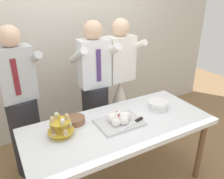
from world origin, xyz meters
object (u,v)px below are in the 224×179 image
Objects in this scene: plate_stack at (158,105)px; person_guest at (23,114)px; dessert_table at (120,130)px; person_bride at (119,104)px; main_cake_tray at (119,120)px; cupcake_stand at (60,127)px; person_groom at (95,99)px; round_cake at (75,121)px.

plate_stack is 0.13× the size of person_guest.
plate_stack is 1.43m from person_guest.
person_bride reaches higher than dessert_table.
main_cake_tray is 2.01× the size of plate_stack.
cupcake_stand is 0.82m from person_groom.
person_bride is (0.77, 0.47, -0.22)m from round_cake.
person_groom is at bearing 127.43° from plate_stack.
cupcake_stand is at bearing -136.71° from person_groom.
person_guest reaches higher than plate_stack.
cupcake_stand is 0.53× the size of main_cake_tray.
cupcake_stand reaches higher than main_cake_tray.
plate_stack is (0.51, 0.06, 0.12)m from dessert_table.
plate_stack reaches higher than dessert_table.
cupcake_stand is at bearing 177.85° from plate_stack.
round_cake is at bearing 150.11° from dessert_table.
person_guest is (-0.82, 0.05, 0.00)m from person_groom.
person_groom is 1.00× the size of person_guest.
person_guest is (-0.77, 0.71, 0.05)m from dessert_table.
dessert_table is 7.83× the size of cupcake_stand.
person_bride is at bearing 59.06° from dessert_table.
round_cake is 0.93m from person_bride.
person_guest is at bearing 137.51° from main_cake_tray.
main_cake_tray is 0.81m from person_bride.
round_cake is (-0.87, 0.15, -0.01)m from plate_stack.
cupcake_stand is 0.14× the size of person_bride.
dessert_table is at bearing -173.34° from plate_stack.
round_cake is (-0.36, 0.20, -0.01)m from main_cake_tray.
round_cake is (0.18, 0.11, -0.05)m from cupcake_stand.
dessert_table is 1.08× the size of person_groom.
person_bride reaches higher than cupcake_stand.
dessert_table is 1.05m from person_guest.
person_guest is at bearing 152.96° from plate_stack.
dessert_table is at bearing -94.48° from person_groom.
main_cake_tray is 0.65m from person_groom.
plate_stack is at bearing -2.15° from cupcake_stand.
person_groom is (0.05, 0.65, -0.07)m from main_cake_tray.
cupcake_stand is 0.14× the size of person_guest.
person_bride and person_guest have the same top height.
main_cake_tray is 0.26× the size of person_guest.
person_groom and person_bride have the same top height.
dessert_table is 8.37× the size of plate_stack.
cupcake_stand is 1.05m from plate_stack.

